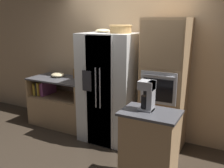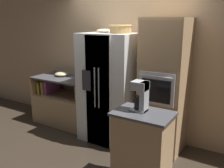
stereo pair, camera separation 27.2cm
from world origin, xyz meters
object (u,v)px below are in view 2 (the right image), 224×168
fruit_bowl (104,31)px  wicker_basket (121,29)px  wall_oven (164,87)px  mixing_bowl (61,74)px  bottle_tall (78,72)px  refrigerator (111,88)px  coffee_maker (141,95)px

fruit_bowl → wicker_basket: bearing=-15.1°
wall_oven → wicker_basket: bearing=-170.1°
mixing_bowl → bottle_tall: bearing=11.3°
refrigerator → coffee_maker: bearing=-43.5°
bottle_tall → coffee_maker: coffee_maker is taller
refrigerator → coffee_maker: size_ratio=5.10×
wall_oven → fruit_bowl: size_ratio=8.36×
wall_oven → coffee_maker: wall_oven is taller
coffee_maker → wicker_basket: bearing=131.3°
refrigerator → bottle_tall: 0.92m
wall_oven → wicker_basket: 1.12m
wall_oven → fruit_bowl: bearing=-178.9°
wicker_basket → coffee_maker: wicker_basket is taller
mixing_bowl → coffee_maker: 2.50m
bottle_tall → mixing_bowl: (-0.37, -0.07, -0.06)m
fruit_bowl → refrigerator: bearing=-22.0°
refrigerator → coffee_maker: 1.40m
wall_oven → fruit_bowl: (-1.09, -0.02, 0.82)m
wicker_basket → fruit_bowl: (-0.38, 0.10, -0.04)m
fruit_bowl → coffee_maker: size_ratio=0.69×
refrigerator → mixing_bowl: bearing=173.8°
wall_oven → mixing_bowl: size_ratio=7.92×
wall_oven → mixing_bowl: (-2.15, 0.04, -0.05)m
wicker_basket → bottle_tall: size_ratio=1.58×
bottle_tall → coffee_maker: size_ratio=0.63×
refrigerator → mixing_bowl: size_ratio=7.00×
wall_oven → mixing_bowl: bearing=179.0°
fruit_bowl → bottle_tall: 1.08m
refrigerator → wicker_basket: wicker_basket is taller
wall_oven → mixing_bowl: wall_oven is taller
bottle_tall → mixing_bowl: bearing=-168.7°
refrigerator → wicker_basket: 1.00m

